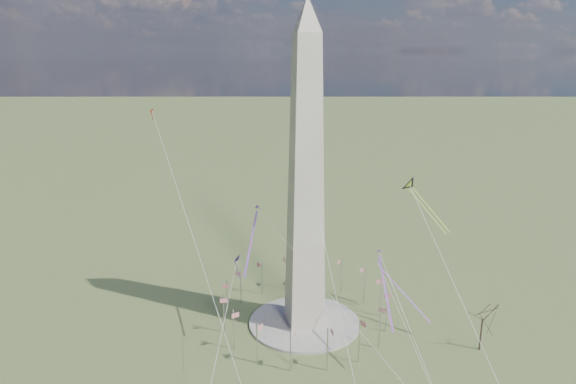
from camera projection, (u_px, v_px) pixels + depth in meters
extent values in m
plane|color=#4D5C2E|center=(304.00, 324.00, 167.24)|extent=(2000.00, 2000.00, 0.00)
cylinder|color=#B0ADA1|center=(304.00, 323.00, 167.13)|extent=(36.00, 36.00, 0.80)
pyramid|color=beige|center=(307.00, 14.00, 141.83)|extent=(9.90, 9.90, 10.00)
cylinder|color=silver|center=(380.00, 298.00, 170.78)|extent=(0.36, 0.36, 13.00)
cube|color=red|center=(380.00, 282.00, 170.60)|extent=(2.40, 0.08, 1.50)
cylinder|color=silver|center=(364.00, 285.00, 179.76)|extent=(0.36, 0.36, 13.00)
cube|color=red|center=(362.00, 270.00, 179.38)|extent=(2.25, 0.99, 1.50)
cylinder|color=silver|center=(341.00, 277.00, 186.57)|extent=(0.36, 0.36, 13.00)
cube|color=red|center=(339.00, 263.00, 185.84)|extent=(1.75, 1.75, 1.50)
cylinder|color=silver|center=(315.00, 273.00, 190.17)|extent=(0.36, 0.36, 13.00)
cube|color=red|center=(312.00, 259.00, 188.99)|extent=(0.99, 2.25, 1.50)
cylinder|color=silver|center=(288.00, 273.00, 190.02)|extent=(0.36, 0.36, 13.00)
cube|color=red|center=(284.00, 260.00, 188.35)|extent=(0.08, 2.40, 1.50)
cylinder|color=silver|center=(262.00, 277.00, 186.14)|extent=(0.36, 0.36, 13.00)
cube|color=red|center=(259.00, 265.00, 184.02)|extent=(0.99, 2.25, 1.50)
cylinder|color=silver|center=(241.00, 286.00, 179.12)|extent=(0.36, 0.36, 13.00)
cube|color=red|center=(238.00, 274.00, 176.66)|extent=(1.75, 1.75, 1.50)
cylinder|color=silver|center=(227.00, 299.00, 170.02)|extent=(0.36, 0.36, 13.00)
cube|color=red|center=(225.00, 286.00, 167.38)|extent=(2.25, 0.99, 1.50)
cylinder|color=silver|center=(224.00, 314.00, 160.24)|extent=(0.36, 0.36, 13.00)
cube|color=red|center=(224.00, 301.00, 157.61)|extent=(2.40, 0.08, 1.50)
cylinder|color=silver|center=(234.00, 330.00, 151.26)|extent=(0.36, 0.36, 13.00)
cube|color=red|center=(235.00, 315.00, 148.83)|extent=(2.25, 0.99, 1.50)
cylinder|color=silver|center=(257.00, 343.00, 144.46)|extent=(0.36, 0.36, 13.00)
cube|color=red|center=(260.00, 327.00, 142.37)|extent=(1.75, 1.75, 1.50)
cylinder|color=silver|center=(290.00, 350.00, 140.85)|extent=(0.36, 0.36, 13.00)
cube|color=red|center=(295.00, 333.00, 139.22)|extent=(0.99, 2.25, 1.50)
cylinder|color=silver|center=(327.00, 350.00, 141.00)|extent=(0.36, 0.36, 13.00)
cube|color=red|center=(332.00, 332.00, 139.86)|extent=(0.08, 2.40, 1.50)
cylinder|color=silver|center=(359.00, 342.00, 144.89)|extent=(0.36, 0.36, 13.00)
cube|color=red|center=(363.00, 324.00, 144.19)|extent=(0.99, 2.25, 1.50)
cylinder|color=silver|center=(380.00, 328.00, 151.91)|extent=(0.36, 0.36, 13.00)
cube|color=red|center=(382.00, 310.00, 151.55)|extent=(1.75, 1.75, 1.50)
cylinder|color=silver|center=(386.00, 313.00, 161.00)|extent=(0.36, 0.36, 13.00)
cube|color=red|center=(387.00, 296.00, 160.83)|extent=(2.25, 0.99, 1.50)
cylinder|color=#402D27|center=(481.00, 334.00, 151.41)|extent=(0.50, 0.50, 10.32)
cube|color=yellow|center=(431.00, 209.00, 165.99)|extent=(6.90, 14.69, 11.15)
cube|color=yellow|center=(427.00, 211.00, 164.83)|extent=(6.90, 14.69, 11.15)
cube|color=#411974|center=(237.00, 259.00, 158.34)|extent=(2.07, 3.04, 2.32)
cube|color=#E02348|center=(238.00, 270.00, 159.36)|extent=(2.07, 2.45, 8.01)
cube|color=#E02348|center=(386.00, 292.00, 143.60)|extent=(4.32, 20.87, 13.21)
cube|color=#E02348|center=(251.00, 242.00, 154.25)|extent=(7.43, 20.04, 13.15)
cube|color=#E02348|center=(404.00, 294.00, 163.17)|extent=(11.06, 17.44, 12.60)
cube|color=red|center=(152.00, 110.00, 171.89)|extent=(1.17, 1.56, 1.46)
cube|color=red|center=(152.00, 115.00, 172.31)|extent=(0.50, 1.28, 3.33)
cube|color=white|center=(292.00, 93.00, 186.11)|extent=(1.44, 2.13, 1.65)
cube|color=white|center=(292.00, 98.00, 186.59)|extent=(1.05, 1.28, 3.78)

